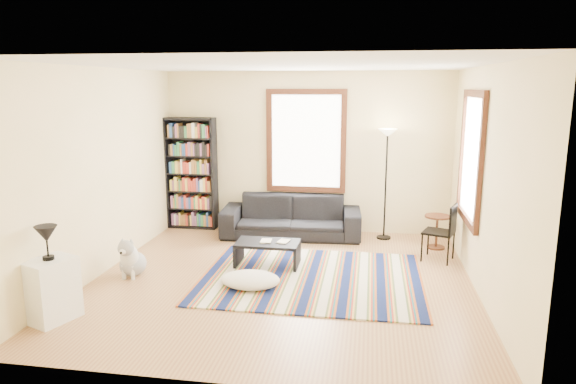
# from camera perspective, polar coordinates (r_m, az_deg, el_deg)

# --- Properties ---
(floor) EXTENTS (5.00, 5.00, 0.10)m
(floor) POSITION_cam_1_polar(r_m,az_deg,el_deg) (7.00, -0.66, -10.09)
(floor) COLOR #AB814E
(floor) RESTS_ON ground
(ceiling) EXTENTS (5.00, 5.00, 0.10)m
(ceiling) POSITION_cam_1_polar(r_m,az_deg,el_deg) (6.50, -0.73, 14.36)
(ceiling) COLOR white
(ceiling) RESTS_ON floor
(wall_back) EXTENTS (5.00, 0.10, 2.80)m
(wall_back) POSITION_cam_1_polar(r_m,az_deg,el_deg) (9.09, 2.07, 4.45)
(wall_back) COLOR #FFDFAB
(wall_back) RESTS_ON floor
(wall_front) EXTENTS (5.00, 0.10, 2.80)m
(wall_front) POSITION_cam_1_polar(r_m,az_deg,el_deg) (4.17, -6.73, -4.40)
(wall_front) COLOR #FFDFAB
(wall_front) RESTS_ON floor
(wall_left) EXTENTS (0.10, 5.00, 2.80)m
(wall_left) POSITION_cam_1_polar(r_m,az_deg,el_deg) (7.47, -20.37, 2.12)
(wall_left) COLOR #FFDFAB
(wall_left) RESTS_ON floor
(wall_right) EXTENTS (0.10, 5.00, 2.80)m
(wall_right) POSITION_cam_1_polar(r_m,az_deg,el_deg) (6.66, 21.47, 0.95)
(wall_right) COLOR #FFDFAB
(wall_right) RESTS_ON floor
(window_back) EXTENTS (1.20, 0.06, 1.60)m
(window_back) POSITION_cam_1_polar(r_m,az_deg,el_deg) (8.99, 2.02, 5.65)
(window_back) COLOR white
(window_back) RESTS_ON wall_back
(window_right) EXTENTS (0.06, 1.20, 1.60)m
(window_right) POSITION_cam_1_polar(r_m,az_deg,el_deg) (7.39, 19.70, 3.64)
(window_right) COLOR white
(window_right) RESTS_ON wall_right
(rug) EXTENTS (2.94, 2.35, 0.02)m
(rug) POSITION_cam_1_polar(r_m,az_deg,el_deg) (7.02, 2.62, -9.50)
(rug) COLOR #0D1743
(rug) RESTS_ON floor
(sofa) EXTENTS (1.09, 2.42, 0.69)m
(sofa) POSITION_cam_1_polar(r_m,az_deg,el_deg) (8.83, 0.36, -2.73)
(sofa) COLOR black
(sofa) RESTS_ON floor
(bookshelf) EXTENTS (0.90, 0.30, 2.00)m
(bookshelf) POSITION_cam_1_polar(r_m,az_deg,el_deg) (9.41, -10.68, 2.04)
(bookshelf) COLOR black
(bookshelf) RESTS_ON floor
(coffee_table) EXTENTS (0.96, 0.63, 0.36)m
(coffee_table) POSITION_cam_1_polar(r_m,az_deg,el_deg) (7.44, -2.28, -6.88)
(coffee_table) COLOR black
(coffee_table) RESTS_ON floor
(book_a) EXTENTS (0.22, 0.17, 0.02)m
(book_a) POSITION_cam_1_polar(r_m,az_deg,el_deg) (7.40, -3.05, -5.44)
(book_a) COLOR beige
(book_a) RESTS_ON coffee_table
(book_b) EXTENTS (0.19, 0.23, 0.02)m
(book_b) POSITION_cam_1_polar(r_m,az_deg,el_deg) (7.40, -1.07, -5.44)
(book_b) COLOR beige
(book_b) RESTS_ON coffee_table
(floor_cushion) EXTENTS (0.89, 0.74, 0.19)m
(floor_cushion) POSITION_cam_1_polar(r_m,az_deg,el_deg) (6.73, -4.20, -9.71)
(floor_cushion) COLOR beige
(floor_cushion) RESTS_ON floor
(floor_lamp) EXTENTS (0.38, 0.38, 1.86)m
(floor_lamp) POSITION_cam_1_polar(r_m,az_deg,el_deg) (8.71, 10.80, 0.79)
(floor_lamp) COLOR black
(floor_lamp) RESTS_ON floor
(side_table) EXTENTS (0.46, 0.46, 0.54)m
(side_table) POSITION_cam_1_polar(r_m,az_deg,el_deg) (8.52, 16.19, -4.28)
(side_table) COLOR #462411
(side_table) RESTS_ON floor
(folding_chair) EXTENTS (0.53, 0.52, 0.86)m
(folding_chair) POSITION_cam_1_polar(r_m,az_deg,el_deg) (7.91, 16.39, -4.32)
(folding_chair) COLOR black
(folding_chair) RESTS_ON floor
(white_cabinet) EXTENTS (0.53, 0.60, 0.70)m
(white_cabinet) POSITION_cam_1_polar(r_m,az_deg,el_deg) (6.31, -24.78, -9.85)
(white_cabinet) COLOR white
(white_cabinet) RESTS_ON floor
(table_lamp) EXTENTS (0.30, 0.30, 0.38)m
(table_lamp) POSITION_cam_1_polar(r_m,az_deg,el_deg) (6.14, -25.21, -5.14)
(table_lamp) COLOR black
(table_lamp) RESTS_ON white_cabinet
(dog) EXTENTS (0.41, 0.56, 0.55)m
(dog) POSITION_cam_1_polar(r_m,az_deg,el_deg) (7.36, -16.89, -6.84)
(dog) COLOR #B2B2B2
(dog) RESTS_ON floor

